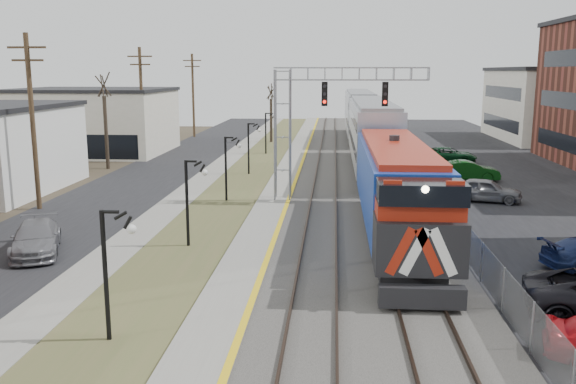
# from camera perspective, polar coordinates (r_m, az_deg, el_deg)

# --- Properties ---
(street_west) EXTENTS (7.00, 120.00, 0.04)m
(street_west) POSITION_cam_1_polar(r_m,az_deg,el_deg) (46.35, -13.43, 1.13)
(street_west) COLOR black
(street_west) RESTS_ON ground
(sidewalk) EXTENTS (2.00, 120.00, 0.08)m
(sidewalk) POSITION_cam_1_polar(r_m,az_deg,el_deg) (45.19, -7.99, 1.10)
(sidewalk) COLOR gray
(sidewalk) RESTS_ON ground
(grass_median) EXTENTS (4.00, 120.00, 0.06)m
(grass_median) POSITION_cam_1_polar(r_m,az_deg,el_deg) (44.65, -4.22, 1.04)
(grass_median) COLOR #4C532C
(grass_median) RESTS_ON ground
(platform) EXTENTS (2.00, 120.00, 0.24)m
(platform) POSITION_cam_1_polar(r_m,az_deg,el_deg) (44.29, -0.38, 1.11)
(platform) COLOR gray
(platform) RESTS_ON ground
(ballast_bed) EXTENTS (8.00, 120.00, 0.20)m
(ballast_bed) POSITION_cam_1_polar(r_m,az_deg,el_deg) (44.17, 6.10, 0.99)
(ballast_bed) COLOR #595651
(ballast_bed) RESTS_ON ground
(parking_lot) EXTENTS (16.00, 120.00, 0.04)m
(parking_lot) POSITION_cam_1_polar(r_m,az_deg,el_deg) (46.16, 21.16, 0.63)
(parking_lot) COLOR black
(parking_lot) RESTS_ON ground
(platform_edge) EXTENTS (0.24, 120.00, 0.01)m
(platform_edge) POSITION_cam_1_polar(r_m,az_deg,el_deg) (44.21, 0.76, 1.25)
(platform_edge) COLOR gold
(platform_edge) RESTS_ON platform
(track_near) EXTENTS (1.58, 120.00, 0.15)m
(track_near) POSITION_cam_1_polar(r_m,az_deg,el_deg) (44.12, 3.51, 1.25)
(track_near) COLOR #2D2119
(track_near) RESTS_ON ballast_bed
(track_far) EXTENTS (1.58, 120.00, 0.15)m
(track_far) POSITION_cam_1_polar(r_m,az_deg,el_deg) (44.22, 8.05, 1.18)
(track_far) COLOR #2D2119
(track_far) RESTS_ON ballast_bed
(train) EXTENTS (3.00, 63.05, 5.33)m
(train) POSITION_cam_1_polar(r_m,az_deg,el_deg) (52.21, 7.55, 5.61)
(train) COLOR #1337A0
(train) RESTS_ON ground
(signal_gantry) EXTENTS (9.00, 1.07, 8.15)m
(signal_gantry) POSITION_cam_1_polar(r_m,az_deg,el_deg) (36.55, 2.20, 7.60)
(signal_gantry) COLOR gray
(signal_gantry) RESTS_ON ground
(lampposts) EXTENTS (0.14, 62.14, 4.00)m
(lampposts) POSITION_cam_1_polar(r_m,az_deg,el_deg) (28.16, -9.29, -0.99)
(lampposts) COLOR black
(lampposts) RESTS_ON ground
(utility_poles) EXTENTS (0.28, 80.28, 10.00)m
(utility_poles) POSITION_cam_1_polar(r_m,az_deg,el_deg) (37.68, -22.78, 5.95)
(utility_poles) COLOR #4C3823
(utility_poles) RESTS_ON ground
(fence) EXTENTS (0.04, 120.00, 1.60)m
(fence) POSITION_cam_1_polar(r_m,az_deg,el_deg) (44.39, 11.55, 1.79)
(fence) COLOR gray
(fence) RESTS_ON ground
(bare_trees) EXTENTS (12.30, 42.30, 5.95)m
(bare_trees) POSITION_cam_1_polar(r_m,az_deg,el_deg) (50.03, -13.49, 4.95)
(bare_trees) COLOR #382D23
(bare_trees) RESTS_ON ground
(car_lot_e) EXTENTS (4.51, 2.71, 1.44)m
(car_lot_e) POSITION_cam_1_polar(r_m,az_deg,el_deg) (39.22, 18.02, 0.13)
(car_lot_e) COLOR slate
(car_lot_e) RESTS_ON ground
(car_lot_f) EXTENTS (4.44, 1.62, 1.46)m
(car_lot_f) POSITION_cam_1_polar(r_m,az_deg,el_deg) (46.40, 16.49, 1.87)
(car_lot_f) COLOR #0B3B0F
(car_lot_f) RESTS_ON ground
(car_street_b) EXTENTS (3.50, 5.08, 1.37)m
(car_street_b) POSITION_cam_1_polar(r_m,az_deg,el_deg) (28.91, -22.52, -4.08)
(car_street_b) COLOR slate
(car_street_b) RESTS_ON ground
(car_lot_g) EXTENTS (5.24, 3.35, 1.34)m
(car_lot_g) POSITION_cam_1_polar(r_m,az_deg,el_deg) (55.27, 14.79, 3.33)
(car_lot_g) COLOR #0B3B1B
(car_lot_g) RESTS_ON ground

